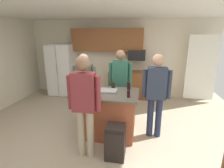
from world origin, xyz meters
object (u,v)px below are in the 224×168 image
object	(u,v)px
mug_ceramic_white	(90,94)
trash_bin	(115,142)
refrigerator	(62,70)
person_guest_right	(156,91)
person_guest_by_door	(85,83)
glass_short_whisky	(113,86)
glass_dark_ale	(129,94)
serving_tray	(106,91)
person_elder_center	(84,101)
glass_stout_tall	(129,86)
kitchen_island	(110,113)
person_host_foreground	(120,80)
microwave_over_range	(137,55)

from	to	relation	value
mug_ceramic_white	trash_bin	distance (m)	1.01
refrigerator	person_guest_right	distance (m)	3.85
person_guest_by_door	glass_short_whisky	world-z (taller)	person_guest_by_door
refrigerator	glass_dark_ale	distance (m)	3.64
person_guest_by_door	serving_tray	size ratio (longest dim) A/B	3.82
person_elder_center	glass_stout_tall	bearing A→B (deg)	-11.20
kitchen_island	person_guest_right	distance (m)	1.09
trash_bin	glass_short_whisky	bearing A→B (deg)	101.79
kitchen_island	trash_bin	world-z (taller)	kitchen_island
person_host_foreground	glass_dark_ale	bearing A→B (deg)	24.46
person_host_foreground	person_elder_center	distance (m)	1.62
glass_stout_tall	glass_dark_ale	size ratio (longest dim) A/B	1.16
glass_short_whisky	serving_tray	size ratio (longest dim) A/B	0.33
trash_bin	person_elder_center	bearing A→B (deg)	-176.46
glass_dark_ale	microwave_over_range	bearing A→B (deg)	89.31
glass_short_whisky	glass_stout_tall	distance (m)	0.34
refrigerator	person_elder_center	size ratio (longest dim) A/B	1.00
person_guest_right	serving_tray	xyz separation A→B (m)	(-1.01, -0.04, -0.05)
person_host_foreground	glass_stout_tall	world-z (taller)	person_host_foreground
trash_bin	glass_stout_tall	bearing A→B (deg)	82.85
microwave_over_range	glass_stout_tall	distance (m)	2.23
person_guest_right	glass_short_whisky	bearing A→B (deg)	-17.28
glass_stout_tall	microwave_over_range	bearing A→B (deg)	88.14
person_host_foreground	glass_stout_tall	size ratio (longest dim) A/B	11.17
person_elder_center	glass_dark_ale	distance (m)	0.89
serving_tray	glass_dark_ale	bearing A→B (deg)	-27.65
refrigerator	person_guest_by_door	size ratio (longest dim) A/B	1.07
person_guest_by_door	microwave_over_range	bearing A→B (deg)	96.45
refrigerator	glass_stout_tall	size ratio (longest dim) A/B	11.40
refrigerator	person_guest_by_door	world-z (taller)	refrigerator
mug_ceramic_white	glass_short_whisky	bearing A→B (deg)	57.86
refrigerator	serving_tray	world-z (taller)	refrigerator
microwave_over_range	person_guest_by_door	xyz separation A→B (m)	(-1.15, -1.95, -0.48)
microwave_over_range	person_host_foreground	size ratio (longest dim) A/B	0.32
kitchen_island	person_guest_by_door	distance (m)	1.01
person_guest_right	mug_ceramic_white	xyz separation A→B (m)	(-1.27, -0.37, -0.02)
glass_stout_tall	person_guest_by_door	bearing A→B (deg)	167.74
person_guest_right	person_guest_by_door	size ratio (longest dim) A/B	1.04
refrigerator	glass_stout_tall	distance (m)	3.27
person_guest_by_door	glass_short_whisky	xyz separation A→B (m)	(0.74, -0.25, 0.05)
refrigerator	person_guest_right	world-z (taller)	refrigerator
person_guest_by_door	trash_bin	bearing A→B (deg)	-16.29
refrigerator	glass_stout_tall	xyz separation A→B (m)	(2.53, -2.07, 0.13)
serving_tray	microwave_over_range	bearing A→B (deg)	78.08
refrigerator	microwave_over_range	distance (m)	2.66
mug_ceramic_white	serving_tray	world-z (taller)	mug_ceramic_white
serving_tray	mug_ceramic_white	bearing A→B (deg)	-127.49
person_guest_by_door	kitchen_island	bearing A→B (deg)	0.00
person_host_foreground	person_elder_center	bearing A→B (deg)	-5.95
kitchen_island	microwave_over_range	bearing A→B (deg)	79.95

